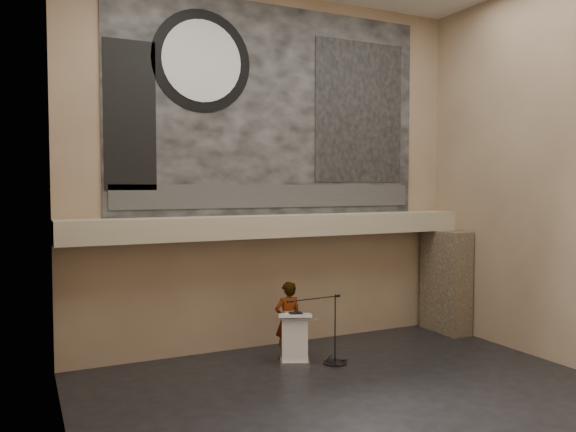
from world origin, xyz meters
TOP-DOWN VIEW (x-y plane):
  - floor at (0.00, 0.00)m, footprint 10.00×10.00m
  - wall_back at (0.00, 4.00)m, footprint 10.00×0.02m
  - wall_front at (0.00, -4.00)m, footprint 10.00×0.02m
  - wall_left at (-5.00, 0.00)m, footprint 0.02×8.00m
  - wall_right at (5.00, 0.00)m, footprint 0.02×8.00m
  - soffit at (0.00, 3.60)m, footprint 10.00×0.80m
  - sprinkler_left at (-1.60, 3.55)m, footprint 0.04×0.04m
  - sprinkler_right at (1.90, 3.55)m, footprint 0.04×0.04m
  - banner at (0.00, 3.97)m, footprint 8.00×0.05m
  - banner_text_strip at (0.00, 3.93)m, footprint 7.76×0.02m
  - banner_clock_rim at (-1.80, 3.93)m, footprint 2.30×0.02m
  - banner_clock_face at (-1.80, 3.91)m, footprint 1.84×0.02m
  - banner_building_print at (2.40, 3.93)m, footprint 2.60×0.02m
  - banner_brick_print at (-3.40, 3.93)m, footprint 1.10×0.02m
  - stone_pier at (4.65, 3.15)m, footprint 0.60×1.40m
  - lectern at (-0.21, 2.43)m, footprint 0.86×0.75m
  - binder at (-0.20, 2.40)m, footprint 0.31×0.27m
  - papers at (-0.36, 2.43)m, footprint 0.21×0.28m
  - speaker_person at (-0.20, 2.80)m, footprint 0.65×0.44m
  - mic_stand at (0.55, 2.05)m, footprint 1.47×0.52m

SIDE VIEW (x-z plane):
  - floor at x=0.00m, z-range 0.00..0.00m
  - mic_stand at x=0.55m, z-range -0.53..0.99m
  - lectern at x=-0.21m, z-range -0.01..1.12m
  - speaker_person at x=-0.20m, z-range 0.00..1.75m
  - papers at x=-0.36m, z-range 1.10..1.10m
  - binder at x=-0.20m, z-range 1.10..1.14m
  - stone_pier at x=4.65m, z-range 0.00..2.70m
  - sprinkler_left at x=-1.60m, z-range 2.64..2.70m
  - sprinkler_right at x=1.90m, z-range 2.64..2.70m
  - soffit at x=0.00m, z-range 2.70..3.20m
  - banner_text_strip at x=0.00m, z-range 3.38..3.93m
  - wall_back at x=0.00m, z-range 0.00..8.50m
  - wall_front at x=0.00m, z-range 0.00..8.50m
  - wall_left at x=-5.00m, z-range 0.00..8.50m
  - wall_right at x=5.00m, z-range 0.00..8.50m
  - banner_brick_print at x=-3.40m, z-range 3.80..7.00m
  - banner at x=0.00m, z-range 3.20..8.20m
  - banner_building_print at x=2.40m, z-range 4.00..7.60m
  - banner_clock_rim at x=-1.80m, z-range 5.55..7.85m
  - banner_clock_face at x=-1.80m, z-range 5.78..7.62m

